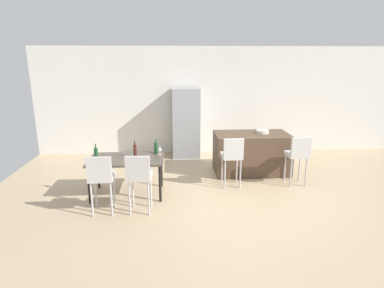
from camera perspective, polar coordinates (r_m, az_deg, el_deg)
The scene contains 14 objects.
ground_plane at distance 6.44m, azimuth 8.38°, elevation -8.68°, with size 10.00×10.00×0.00m, color tan.
back_wall at distance 8.95m, azimuth 4.78°, elevation 7.78°, with size 10.00×0.12×2.90m, color silver.
kitchen_island at distance 7.50m, azimuth 10.55°, elevation -1.61°, with size 1.68×0.93×0.92m, color #4C3828.
bar_chair_left at distance 6.51m, azimuth 7.21°, elevation -1.84°, with size 0.41×0.41×1.05m.
bar_chair_middle at distance 6.89m, azimuth 18.46°, elevation -1.55°, with size 0.41×0.41×1.05m.
dining_table at distance 6.21m, azimuth -11.63°, elevation -3.09°, with size 1.41×0.86×0.74m.
dining_chair_near at distance 5.53m, azimuth -15.99°, elevation -5.41°, with size 0.41×0.41×1.05m.
dining_chair_far at distance 5.43m, azimuth -9.48°, elevation -5.40°, with size 0.42×0.42×1.05m.
wine_bottle_right at distance 6.41m, azimuth -6.45°, elevation -0.64°, with size 0.07×0.07×0.28m.
wine_bottle_inner at distance 6.19m, azimuth -10.14°, elevation -1.19°, with size 0.06×0.06×0.32m.
wine_bottle_near at distance 6.22m, azimuth -16.80°, elevation -1.65°, with size 0.07×0.07×0.31m.
wine_glass_left at distance 6.30m, azimuth -5.79°, elevation -0.80°, with size 0.07×0.07×0.17m.
refrigerator at distance 8.52m, azimuth -1.10°, elevation 3.84°, with size 0.72×0.68×1.84m, color #939699.
fruit_bowl at distance 7.49m, azimuth 12.50°, elevation 2.19°, with size 0.29×0.29×0.07m, color beige.
Camera 1 is at (-1.29, -5.76, 2.57)m, focal length 29.79 mm.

